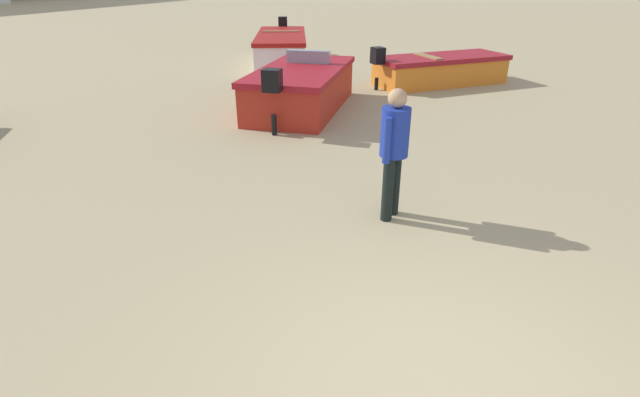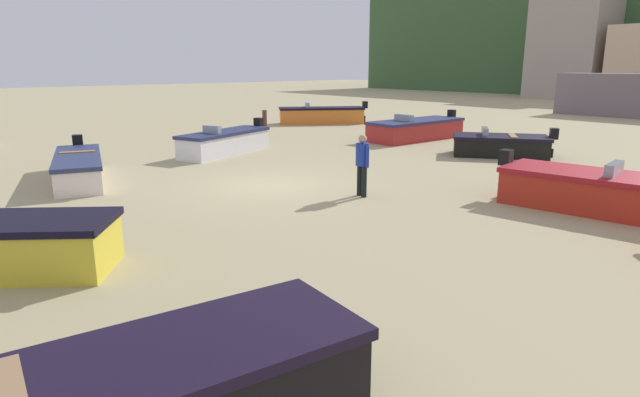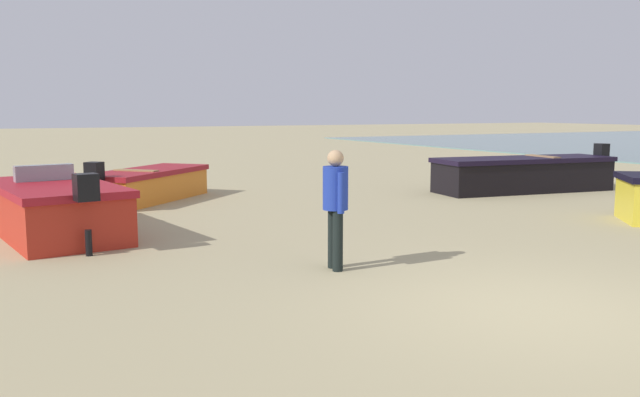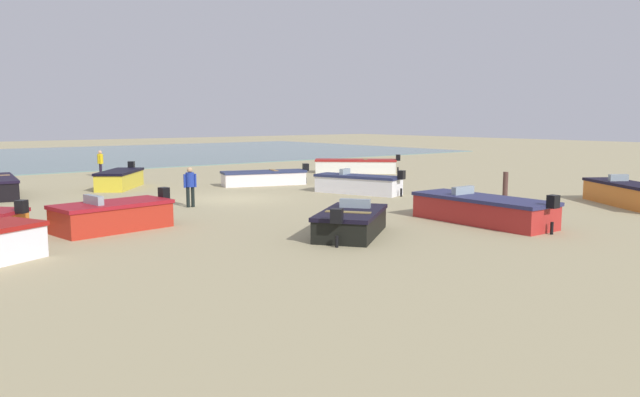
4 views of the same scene
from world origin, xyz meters
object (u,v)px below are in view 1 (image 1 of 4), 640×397
boat_orange_0 (440,70)px  boat_white_2 (282,48)px  beach_walker_foreground (394,145)px  boat_red_4 (301,88)px

boat_orange_0 → boat_white_2: 5.49m
boat_white_2 → beach_walker_foreground: bearing=98.6°
boat_orange_0 → boat_white_2: (1.20, 5.35, 0.09)m
beach_walker_foreground → boat_orange_0: bearing=14.6°
boat_orange_0 → beach_walker_foreground: beach_walker_foreground is taller
boat_orange_0 → beach_walker_foreground: 8.11m
boat_white_2 → boat_red_4: bearing=96.0°
boat_orange_0 → boat_red_4: size_ratio=0.89×
boat_red_4 → beach_walker_foreground: size_ratio=2.44×
boat_red_4 → beach_walker_foreground: bearing=-62.2°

